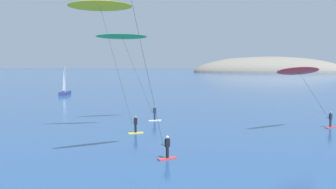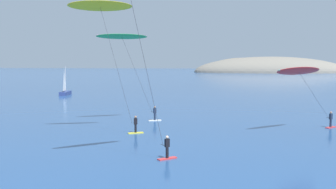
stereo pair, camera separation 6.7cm
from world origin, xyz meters
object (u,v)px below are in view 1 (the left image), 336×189
object	(u,v)px
kitesurfer_green	(124,43)
kitesurfer_magenta	(133,5)
kitesurfer_red	(301,74)
kitesurfer_yellow	(102,14)
sailboat_near	(65,92)

from	to	relation	value
kitesurfer_green	kitesurfer_magenta	xyz separation A→B (m)	(5.03, -18.65, 1.73)
kitesurfer_magenta	kitesurfer_red	bearing A→B (deg)	47.03
kitesurfer_yellow	kitesurfer_red	size ratio (longest dim) A/B	1.72
kitesurfer_yellow	kitesurfer_magenta	bearing A→B (deg)	-64.14
sailboat_near	kitesurfer_yellow	bearing A→B (deg)	-64.47
kitesurfer_yellow	kitesurfer_magenta	distance (m)	12.09
sailboat_near	kitesurfer_yellow	size ratio (longest dim) A/B	0.47
sailboat_near	kitesurfer_red	distance (m)	55.26
kitesurfer_yellow	kitesurfer_magenta	world-z (taller)	kitesurfer_yellow
kitesurfer_magenta	sailboat_near	bearing A→B (deg)	115.60
sailboat_near	kitesurfer_green	world-z (taller)	kitesurfer_green
kitesurfer_green	kitesurfer_magenta	bearing A→B (deg)	-74.91
sailboat_near	kitesurfer_magenta	size ratio (longest dim) A/B	0.50
kitesurfer_green	kitesurfer_red	size ratio (longest dim) A/B	1.37
kitesurfer_red	kitesurfer_magenta	size ratio (longest dim) A/B	0.61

